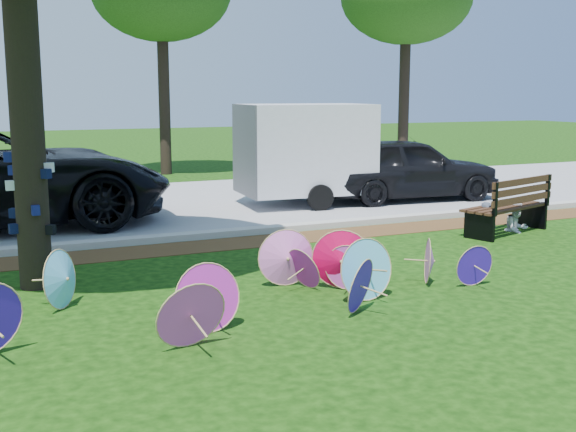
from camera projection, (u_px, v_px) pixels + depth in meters
name	position (u px, v px, depth m)	size (l,w,h in m)	color
ground	(318.00, 320.00, 8.52)	(90.00, 90.00, 0.00)	black
mulch_strip	(203.00, 246.00, 12.57)	(90.00, 1.00, 0.01)	#472D16
curb	(192.00, 236.00, 13.19)	(90.00, 0.30, 0.12)	#B7B5AD
street	(141.00, 206.00, 16.93)	(90.00, 8.00, 0.01)	gray
parasol_pile	(266.00, 278.00, 8.94)	(7.01, 2.58, 0.84)	#CE0640
dark_pickup	(406.00, 168.00, 17.82)	(1.86, 4.63, 1.58)	black
cargo_trailer	(305.00, 149.00, 16.98)	(2.96, 1.88, 2.67)	silver
park_bench	(505.00, 205.00, 13.67)	(2.05, 0.78, 1.07)	black
person_left	(489.00, 203.00, 13.57)	(0.43, 0.28, 1.18)	#3D4654
person_right	(518.00, 202.00, 13.85)	(0.56, 0.43, 1.15)	silver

